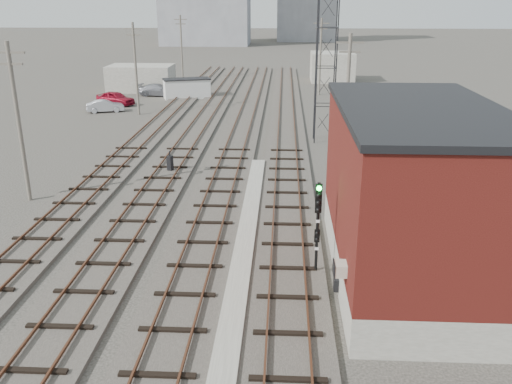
# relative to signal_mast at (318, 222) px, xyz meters

# --- Properties ---
(ground) EXTENTS (320.00, 320.00, 0.00)m
(ground) POSITION_rel_signal_mast_xyz_m (-3.70, 48.28, -2.44)
(ground) COLOR #282621
(ground) RESTS_ON ground
(track_right) EXTENTS (3.20, 90.00, 0.39)m
(track_right) POSITION_rel_signal_mast_xyz_m (-1.20, 27.28, -2.34)
(track_right) COLOR #332D28
(track_right) RESTS_ON ground
(track_mid_right) EXTENTS (3.20, 90.00, 0.39)m
(track_mid_right) POSITION_rel_signal_mast_xyz_m (-5.20, 27.28, -2.34)
(track_mid_right) COLOR #332D28
(track_mid_right) RESTS_ON ground
(track_mid_left) EXTENTS (3.20, 90.00, 0.39)m
(track_mid_left) POSITION_rel_signal_mast_xyz_m (-9.20, 27.28, -2.34)
(track_mid_left) COLOR #332D28
(track_mid_left) RESTS_ON ground
(track_left) EXTENTS (3.20, 90.00, 0.39)m
(track_left) POSITION_rel_signal_mast_xyz_m (-13.20, 27.28, -2.34)
(track_left) COLOR #332D28
(track_left) RESTS_ON ground
(platform_curb) EXTENTS (0.90, 28.00, 0.26)m
(platform_curb) POSITION_rel_signal_mast_xyz_m (-3.20, 2.28, -2.31)
(platform_curb) COLOR gray
(platform_curb) RESTS_ON ground
(brick_building) EXTENTS (6.54, 12.20, 7.22)m
(brick_building) POSITION_rel_signal_mast_xyz_m (3.80, 0.28, 1.19)
(brick_building) COLOR gray
(brick_building) RESTS_ON ground
(lattice_tower) EXTENTS (1.60, 1.60, 15.00)m
(lattice_tower) POSITION_rel_signal_mast_xyz_m (1.80, 23.28, 5.06)
(lattice_tower) COLOR black
(lattice_tower) RESTS_ON ground
(utility_pole_left_a) EXTENTS (1.80, 0.24, 9.00)m
(utility_pole_left_a) POSITION_rel_signal_mast_xyz_m (-16.20, 8.28, 2.36)
(utility_pole_left_a) COLOR #595147
(utility_pole_left_a) RESTS_ON ground
(utility_pole_left_b) EXTENTS (1.80, 0.24, 9.00)m
(utility_pole_left_b) POSITION_rel_signal_mast_xyz_m (-16.20, 33.28, 2.36)
(utility_pole_left_b) COLOR #595147
(utility_pole_left_b) RESTS_ON ground
(utility_pole_left_c) EXTENTS (1.80, 0.24, 9.00)m
(utility_pole_left_c) POSITION_rel_signal_mast_xyz_m (-16.20, 58.28, 2.36)
(utility_pole_left_c) COLOR #595147
(utility_pole_left_c) RESTS_ON ground
(utility_pole_right_a) EXTENTS (1.80, 0.24, 9.00)m
(utility_pole_right_a) POSITION_rel_signal_mast_xyz_m (2.80, 16.28, 2.36)
(utility_pole_right_a) COLOR #595147
(utility_pole_right_a) RESTS_ON ground
(utility_pole_right_b) EXTENTS (1.80, 0.24, 9.00)m
(utility_pole_right_b) POSITION_rel_signal_mast_xyz_m (2.80, 46.28, 2.36)
(utility_pole_right_b) COLOR #595147
(utility_pole_right_b) RESTS_ON ground
(shed_left) EXTENTS (8.00, 5.00, 3.20)m
(shed_left) POSITION_rel_signal_mast_xyz_m (-19.70, 48.28, -0.84)
(shed_left) COLOR gray
(shed_left) RESTS_ON ground
(shed_right) EXTENTS (6.00, 6.00, 4.00)m
(shed_right) POSITION_rel_signal_mast_xyz_m (5.30, 58.28, -0.44)
(shed_right) COLOR gray
(shed_right) RESTS_ON ground
(signal_mast) EXTENTS (0.40, 0.41, 4.13)m
(signal_mast) POSITION_rel_signal_mast_xyz_m (0.00, 0.00, 0.00)
(signal_mast) COLOR gray
(signal_mast) RESTS_ON ground
(switch_stand) EXTENTS (0.43, 0.43, 1.42)m
(switch_stand) POSITION_rel_signal_mast_xyz_m (-9.04, 13.89, -1.77)
(switch_stand) COLOR black
(switch_stand) RESTS_ON ground
(site_trailer) EXTENTS (5.94, 4.01, 2.30)m
(site_trailer) POSITION_rel_signal_mast_xyz_m (-12.96, 43.13, -1.28)
(site_trailer) COLOR silver
(site_trailer) RESTS_ON ground
(car_red) EXTENTS (4.79, 3.37, 1.52)m
(car_red) POSITION_rel_signal_mast_xyz_m (-20.08, 38.25, -1.68)
(car_red) COLOR maroon
(car_red) RESTS_ON ground
(car_silver) EXTENTS (4.01, 2.46, 1.25)m
(car_silver) POSITION_rel_signal_mast_xyz_m (-19.98, 34.31, -1.82)
(car_silver) COLOR #AAACB2
(car_silver) RESTS_ON ground
(car_grey) EXTENTS (5.09, 2.52, 1.42)m
(car_grey) POSITION_rel_signal_mast_xyz_m (-16.66, 44.50, -1.73)
(car_grey) COLOR gray
(car_grey) RESTS_ON ground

